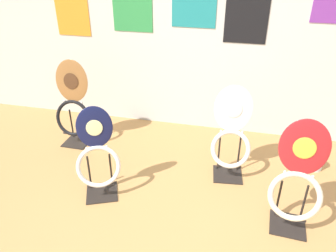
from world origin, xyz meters
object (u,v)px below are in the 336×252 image
Objects in this scene: toilet_seat_display_woodgrain at (73,106)px; toilet_seat_display_navy_moon at (98,157)px; toilet_seat_display_white_plain at (231,138)px; paint_can at (316,161)px; toilet_seat_display_crimson_swirl at (297,183)px.

toilet_seat_display_navy_moon is at bearing -50.82° from toilet_seat_display_woodgrain.
toilet_seat_display_navy_moon is 0.89× the size of toilet_seat_display_woodgrain.
paint_can is (0.86, 0.30, -0.33)m from toilet_seat_display_white_plain.
toilet_seat_display_navy_moon is 1.24m from toilet_seat_display_white_plain.
toilet_seat_display_navy_moon is at bearing 179.40° from toilet_seat_display_crimson_swirl.
toilet_seat_display_crimson_swirl is 2.40m from toilet_seat_display_woodgrain.
toilet_seat_display_crimson_swirl reaches higher than toilet_seat_display_white_plain.
toilet_seat_display_crimson_swirl is 0.97× the size of toilet_seat_display_woodgrain.
paint_can is at bearing 23.28° from toilet_seat_display_navy_moon.
toilet_seat_display_crimson_swirl is at bearing -110.87° from paint_can.
toilet_seat_display_crimson_swirl is 0.78m from toilet_seat_display_white_plain.
toilet_seat_display_white_plain is at bearing 26.44° from toilet_seat_display_navy_moon.
toilet_seat_display_white_plain reaches higher than paint_can.
toilet_seat_display_navy_moon is 1.00m from toilet_seat_display_woodgrain.
toilet_seat_display_woodgrain reaches higher than toilet_seat_display_navy_moon.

